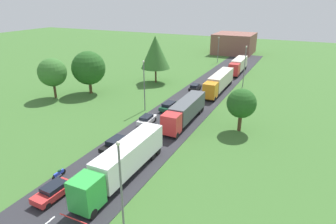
{
  "coord_description": "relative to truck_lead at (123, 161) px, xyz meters",
  "views": [
    {
      "loc": [
        18.61,
        -9.52,
        18.78
      ],
      "look_at": [
        -0.77,
        31.27,
        1.07
      ],
      "focal_mm": 31.42,
      "sensor_mm": 36.0,
      "label": 1
    }
  ],
  "objects": [
    {
      "name": "truck_fourth",
      "position": [
        0.27,
        53.95,
        -0.09
      ],
      "size": [
        2.65,
        12.15,
        3.59
      ],
      "color": "red",
      "rests_on": "road"
    },
    {
      "name": "truck_lead",
      "position": [
        0.0,
        0.0,
        0.0
      ],
      "size": [
        2.51,
        14.43,
        3.75
      ],
      "color": "green",
      "rests_on": "road"
    },
    {
      "name": "tree_pine",
      "position": [
        -23.52,
        23.2,
        3.11
      ],
      "size": [
        6.8,
        6.8,
        8.74
      ],
      "color": "#513823",
      "rests_on": "ground"
    },
    {
      "name": "lamppost_second",
      "position": [
        -8.31,
        19.3,
        2.72
      ],
      "size": [
        0.36,
        0.36,
        8.9
      ],
      "color": "slate",
      "rests_on": "ground"
    },
    {
      "name": "tree_birch",
      "position": [
        -15.08,
        36.41,
        4.88
      ],
      "size": [
        6.68,
        6.68,
        10.78
      ],
      "color": "#513823",
      "rests_on": "ground"
    },
    {
      "name": "car_lead",
      "position": [
        -4.39,
        -5.98,
        -1.4
      ],
      "size": [
        2.01,
        4.23,
        1.43
      ],
      "color": "red",
      "rests_on": "road"
    },
    {
      "name": "lane_marking_centre",
      "position": [
        -2.29,
        8.27,
        -2.15
      ],
      "size": [
        0.16,
        122.07,
        0.01
      ],
      "color": "white",
      "rests_on": "road"
    },
    {
      "name": "road",
      "position": [
        -2.29,
        11.03,
        -2.19
      ],
      "size": [
        10.0,
        140.0,
        0.06
      ],
      "primitive_type": "cube",
      "color": "#2B2B30",
      "rests_on": "ground"
    },
    {
      "name": "car_fifth",
      "position": [
        -4.33,
        33.93,
        -1.4
      ],
      "size": [
        1.83,
        3.99,
        1.45
      ],
      "color": "black",
      "rests_on": "road"
    },
    {
      "name": "lamppost_third",
      "position": [
        4.31,
        41.14,
        2.83
      ],
      "size": [
        0.36,
        0.36,
        9.13
      ],
      "color": "slate",
      "rests_on": "ground"
    },
    {
      "name": "distant_building",
      "position": [
        -7.86,
        82.53,
        1.24
      ],
      "size": [
        13.25,
        13.62,
        6.9
      ],
      "primitive_type": "cube",
      "color": "brown",
      "rests_on": "ground"
    },
    {
      "name": "motorcycle_courier",
      "position": [
        -6.55,
        -3.07,
        -1.67
      ],
      "size": [
        0.28,
        1.94,
        0.91
      ],
      "color": "black",
      "rests_on": "road"
    },
    {
      "name": "truck_second",
      "position": [
        0.2,
        17.25,
        -0.14
      ],
      "size": [
        2.77,
        13.14,
        3.46
      ],
      "color": "red",
      "rests_on": "road"
    },
    {
      "name": "car_third",
      "position": [
        -5.01,
        14.13,
        -1.42
      ],
      "size": [
        1.91,
        3.98,
        1.39
      ],
      "color": "white",
      "rests_on": "road"
    },
    {
      "name": "lamppost_fourth",
      "position": [
        -8.43,
        64.59,
        2.09
      ],
      "size": [
        0.36,
        0.36,
        7.67
      ],
      "color": "slate",
      "rests_on": "ground"
    },
    {
      "name": "truck_third",
      "position": [
        0.36,
        35.81,
        -0.03
      ],
      "size": [
        2.66,
        15.06,
        3.69
      ],
      "color": "orange",
      "rests_on": "road"
    },
    {
      "name": "lamppost_lead",
      "position": [
        4.27,
        -6.54,
        2.52
      ],
      "size": [
        0.36,
        0.36,
        8.51
      ],
      "color": "slate",
      "rests_on": "ground"
    },
    {
      "name": "tree_oak",
      "position": [
        8.72,
        18.03,
        2.08
      ],
      "size": [
        4.32,
        4.32,
        6.49
      ],
      "color": "#513823",
      "rests_on": "ground"
    },
    {
      "name": "car_second",
      "position": [
        -4.75,
        5.1,
        -1.4
      ],
      "size": [
        1.89,
        4.6,
        1.45
      ],
      "color": "black",
      "rests_on": "road"
    },
    {
      "name": "car_fourth",
      "position": [
        -4.45,
        21.25,
        -1.41
      ],
      "size": [
        2.08,
        4.68,
        1.41
      ],
      "color": "#19472D",
      "rests_on": "road"
    },
    {
      "name": "tree_maple",
      "position": [
        -27.96,
        17.8,
        2.94
      ],
      "size": [
        5.51,
        5.51,
        7.93
      ],
      "color": "#513823",
      "rests_on": "ground"
    }
  ]
}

